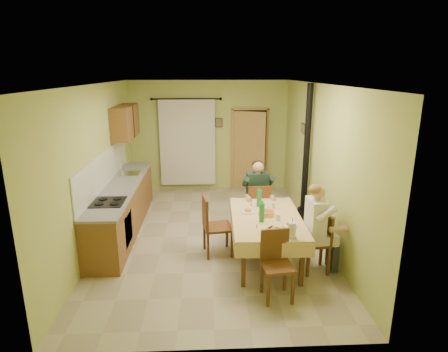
{
  "coord_description": "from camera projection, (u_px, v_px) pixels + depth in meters",
  "views": [
    {
      "loc": [
        -0.06,
        -6.52,
        3.02
      ],
      "look_at": [
        0.25,
        0.1,
        1.15
      ],
      "focal_mm": 30.0,
      "sensor_mm": 36.0,
      "label": 1
    }
  ],
  "objects": [
    {
      "name": "floor",
      "position": [
        211.0,
        236.0,
        7.09
      ],
      "size": [
        4.0,
        6.0,
        0.01
      ],
      "primitive_type": "cube",
      "color": "tan",
      "rests_on": "ground"
    },
    {
      "name": "room_shell",
      "position": [
        210.0,
        141.0,
        6.6
      ],
      "size": [
        4.04,
        6.04,
        2.82
      ],
      "color": "#B5C263",
      "rests_on": "ground"
    },
    {
      "name": "kitchen_run",
      "position": [
        123.0,
        206.0,
        7.27
      ],
      "size": [
        0.64,
        3.64,
        1.56
      ],
      "color": "brown",
      "rests_on": "ground"
    },
    {
      "name": "upper_cabinets",
      "position": [
        125.0,
        122.0,
        8.11
      ],
      "size": [
        0.35,
        1.4,
        0.7
      ],
      "primitive_type": "cube",
      "color": "brown",
      "rests_on": "room_shell"
    },
    {
      "name": "curtain",
      "position": [
        187.0,
        142.0,
        9.51
      ],
      "size": [
        1.7,
        0.07,
        2.22
      ],
      "color": "black",
      "rests_on": "ground"
    },
    {
      "name": "doorway",
      "position": [
        249.0,
        150.0,
        9.65
      ],
      "size": [
        0.96,
        0.33,
        2.15
      ],
      "color": "black",
      "rests_on": "ground"
    },
    {
      "name": "dining_table",
      "position": [
        266.0,
        238.0,
        6.11
      ],
      "size": [
        1.16,
        1.89,
        0.76
      ],
      "rotation": [
        0.0,
        0.0,
        -0.03
      ],
      "color": "#E1BB79",
      "rests_on": "ground"
    },
    {
      "name": "tableware",
      "position": [
        269.0,
        215.0,
        5.89
      ],
      "size": [
        0.82,
        1.65,
        0.33
      ],
      "color": "white",
      "rests_on": "dining_table"
    },
    {
      "name": "chair_far",
      "position": [
        257.0,
        218.0,
        7.17
      ],
      "size": [
        0.46,
        0.46,
        0.99
      ],
      "rotation": [
        0.0,
        0.0,
        0.07
      ],
      "color": "#5B3418",
      "rests_on": "ground"
    },
    {
      "name": "chair_near",
      "position": [
        277.0,
        279.0,
        5.09
      ],
      "size": [
        0.44,
        0.44,
        0.95
      ],
      "rotation": [
        0.0,
        0.0,
        3.25
      ],
      "color": "#5B3418",
      "rests_on": "ground"
    },
    {
      "name": "chair_right",
      "position": [
        316.0,
        254.0,
        5.78
      ],
      "size": [
        0.41,
        0.41,
        0.94
      ],
      "rotation": [
        0.0,
        0.0,
        1.64
      ],
      "color": "#5B3418",
      "rests_on": "ground"
    },
    {
      "name": "chair_left",
      "position": [
        217.0,
        237.0,
        6.35
      ],
      "size": [
        0.53,
        0.53,
        1.03
      ],
      "rotation": [
        0.0,
        0.0,
        -1.42
      ],
      "color": "#5B3418",
      "rests_on": "ground"
    },
    {
      "name": "man_far",
      "position": [
        258.0,
        189.0,
        7.02
      ],
      "size": [
        0.6,
        0.48,
        1.39
      ],
      "rotation": [
        0.0,
        0.0,
        0.07
      ],
      "color": "#192D23",
      "rests_on": "chair_far"
    },
    {
      "name": "man_right",
      "position": [
        318.0,
        218.0,
        5.62
      ],
      "size": [
        0.48,
        0.6,
        1.39
      ],
      "rotation": [
        0.0,
        0.0,
        1.64
      ],
      "color": "silver",
      "rests_on": "chair_right"
    },
    {
      "name": "stove_flue",
      "position": [
        305.0,
        174.0,
        7.48
      ],
      "size": [
        0.24,
        0.24,
        2.8
      ],
      "color": "black",
      "rests_on": "ground"
    },
    {
      "name": "picture_back",
      "position": [
        219.0,
        123.0,
        9.48
      ],
      "size": [
        0.19,
        0.03,
        0.23
      ],
      "primitive_type": "cube",
      "color": "black",
      "rests_on": "room_shell"
    },
    {
      "name": "picture_right",
      "position": [
        303.0,
        129.0,
        7.83
      ],
      "size": [
        0.03,
        0.31,
        0.21
      ],
      "primitive_type": "cube",
      "color": "brown",
      "rests_on": "room_shell"
    }
  ]
}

